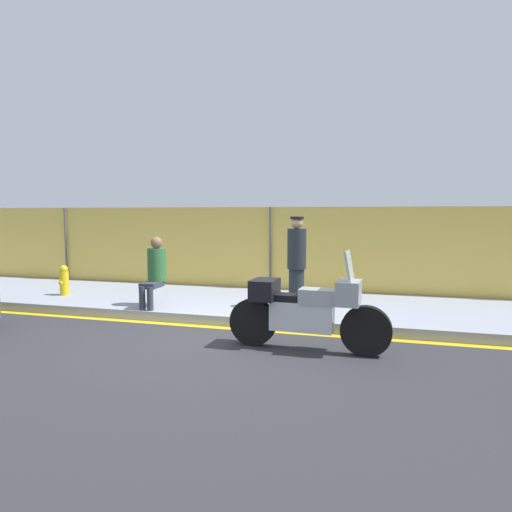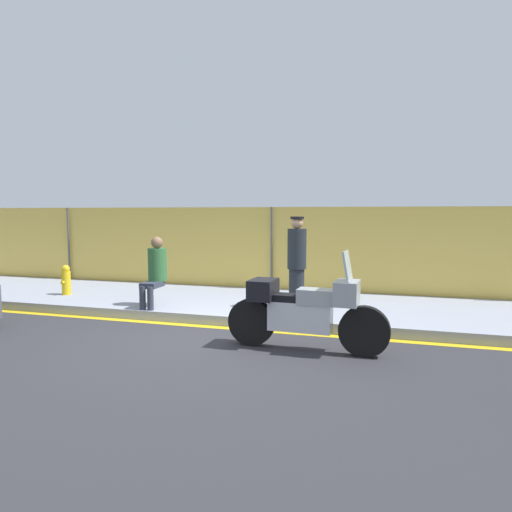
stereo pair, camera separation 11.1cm
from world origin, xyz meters
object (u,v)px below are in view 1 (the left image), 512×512
object	(u,v)px
motorcycle	(306,310)
officer_standing	(297,261)
person_seated_on_curb	(155,268)
fire_hydrant	(64,280)

from	to	relation	value
motorcycle	officer_standing	world-z (taller)	officer_standing
motorcycle	officer_standing	bearing A→B (deg)	107.21
person_seated_on_curb	fire_hydrant	world-z (taller)	person_seated_on_curb
fire_hydrant	officer_standing	bearing A→B (deg)	0.29
person_seated_on_curb	fire_hydrant	xyz separation A→B (m)	(-2.53, 0.55, -0.42)
motorcycle	fire_hydrant	bearing A→B (deg)	163.47
motorcycle	fire_hydrant	distance (m)	6.05
officer_standing	person_seated_on_curb	xyz separation A→B (m)	(-2.66, -0.58, -0.15)
motorcycle	person_seated_on_curb	bearing A→B (deg)	158.26
fire_hydrant	motorcycle	bearing A→B (deg)	-19.32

